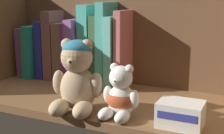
% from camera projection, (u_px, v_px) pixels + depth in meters
% --- Properties ---
extents(shelf_board, '(0.78, 0.32, 0.02)m').
position_uv_depth(shelf_board, '(107.00, 102.00, 0.83)').
color(shelf_board, brown).
rests_on(shelf_board, ground).
extents(shelf_back_panel, '(0.80, 0.01, 0.34)m').
position_uv_depth(shelf_back_panel, '(130.00, 36.00, 0.94)').
color(shelf_back_panel, brown).
rests_on(shelf_back_panel, ground).
extents(book_0, '(0.04, 0.10, 0.16)m').
position_uv_depth(book_0, '(29.00, 51.00, 1.07)').
color(book_0, '#77478D').
rests_on(book_0, shelf_board).
extents(book_1, '(0.04, 0.13, 0.17)m').
position_uv_depth(book_1, '(38.00, 51.00, 1.05)').
color(book_1, teal).
rests_on(book_1, shelf_board).
extents(book_2, '(0.03, 0.10, 0.19)m').
position_uv_depth(book_2, '(47.00, 49.00, 1.03)').
color(book_2, '#262B9D').
rests_on(book_2, shelf_board).
extents(book_3, '(0.03, 0.10, 0.22)m').
position_uv_depth(book_3, '(55.00, 45.00, 1.01)').
color(book_3, '#805353').
rests_on(book_3, shelf_board).
extents(book_4, '(0.03, 0.10, 0.18)m').
position_uv_depth(book_4, '(65.00, 51.00, 1.00)').
color(book_4, '#7D5E4D').
rests_on(book_4, shelf_board).
extents(book_5, '(0.02, 0.11, 0.18)m').
position_uv_depth(book_5, '(73.00, 52.00, 0.99)').
color(book_5, purple).
rests_on(book_5, shelf_board).
extents(book_6, '(0.04, 0.13, 0.20)m').
position_uv_depth(book_6, '(80.00, 50.00, 0.98)').
color(book_6, '#945FAD').
rests_on(book_6, shelf_board).
extents(book_7, '(0.03, 0.10, 0.24)m').
position_uv_depth(book_7, '(90.00, 44.00, 0.96)').
color(book_7, '#4ABCAE').
rests_on(book_7, shelf_board).
extents(book_8, '(0.03, 0.09, 0.21)m').
position_uv_depth(book_8, '(100.00, 50.00, 0.95)').
color(book_8, '#375936').
rests_on(book_8, shelf_board).
extents(book_9, '(0.03, 0.13, 0.25)m').
position_uv_depth(book_9, '(109.00, 44.00, 0.93)').
color(book_9, '#4BB4A7').
rests_on(book_9, shelf_board).
extents(book_10, '(0.02, 0.14, 0.21)m').
position_uv_depth(book_10, '(117.00, 51.00, 0.92)').
color(book_10, '#6CC7BC').
rests_on(book_10, shelf_board).
extents(book_11, '(0.02, 0.13, 0.23)m').
position_uv_depth(book_11, '(125.00, 49.00, 0.91)').
color(book_11, '#BE6868').
rests_on(book_11, shelf_board).
extents(teddy_bear_larger, '(0.13, 0.13, 0.17)m').
position_uv_depth(teddy_bear_larger, '(77.00, 77.00, 0.72)').
color(teddy_bear_larger, tan).
rests_on(teddy_bear_larger, shelf_board).
extents(teddy_bear_smaller, '(0.09, 0.09, 0.12)m').
position_uv_depth(teddy_bear_smaller, '(121.00, 96.00, 0.69)').
color(teddy_bear_smaller, white).
rests_on(teddy_bear_smaller, shelf_board).
extents(small_product_box, '(0.09, 0.07, 0.05)m').
position_uv_depth(small_product_box, '(181.00, 114.00, 0.64)').
color(small_product_box, silver).
rests_on(small_product_box, shelf_board).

